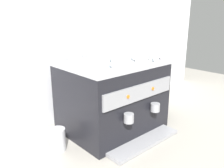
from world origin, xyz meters
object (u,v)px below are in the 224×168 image
Objects in this scene: coffee_grinder at (158,85)px; milk_pitcher at (58,140)px; ceramic_cup_1 at (105,61)px; ceramic_bowl_1 at (121,57)px; ceramic_cup_3 at (141,57)px; espresso_machine at (112,97)px; ceramic_cup_2 at (75,60)px; ceramic_cup_5 at (100,64)px; ceramic_bowl_0 at (119,54)px; ceramic_bowl_2 at (97,59)px; ceramic_cup_0 at (119,61)px; ceramic_bowl_3 at (138,56)px; ceramic_cup_4 at (154,56)px.

coffee_grinder is 3.28× the size of milk_pitcher.
ceramic_cup_1 is 1.04× the size of ceramic_bowl_1.
coffee_grinder is (0.32, 0.10, -0.27)m from ceramic_cup_3.
ceramic_cup_2 is (-0.21, 0.09, 0.26)m from espresso_machine.
milk_pitcher is (-0.20, 0.14, -0.42)m from ceramic_cup_5.
ceramic_cup_1 is (-0.12, -0.06, 0.26)m from espresso_machine.
ceramic_bowl_1 reaches higher than coffee_grinder.
ceramic_bowl_2 reaches higher than ceramic_bowl_0.
ceramic_cup_5 reaches higher than ceramic_bowl_2.
ceramic_cup_1 is 0.12m from ceramic_cup_5.
ceramic_cup_0 is 0.20m from ceramic_cup_3.
ceramic_bowl_1 is 0.12m from ceramic_bowl_3.
ceramic_cup_5 is at bearing -176.65° from ceramic_cup_3.
ceramic_bowl_0 reaches higher than espresso_machine.
ceramic_bowl_3 is at bearing -7.47° from espresso_machine.
ceramic_cup_2 and ceramic_cup_4 have the same top height.
ceramic_cup_5 reaches higher than milk_pitcher.
milk_pitcher is at bearing 167.54° from ceramic_cup_1.
ceramic_cup_2 is 0.28× the size of coffee_grinder.
ceramic_bowl_0 is 0.17m from ceramic_bowl_3.
ceramic_cup_1 is at bearing -175.69° from coffee_grinder.
ceramic_cup_2 reaches higher than coffee_grinder.
ceramic_cup_3 is at bearing 164.12° from ceramic_cup_4.
milk_pitcher is (-0.20, -0.09, -0.41)m from ceramic_cup_2.
ceramic_bowl_2 reaches higher than espresso_machine.
ceramic_cup_4 is 0.96× the size of ceramic_bowl_3.
ceramic_bowl_3 is at bearing 104.67° from ceramic_cup_4.
ceramic_cup_1 is 0.18m from ceramic_cup_2.
ceramic_bowl_0 is (0.26, 0.27, -0.02)m from ceramic_cup_0.
ceramic_cup_3 is at bearing -12.25° from milk_pitcher.
ceramic_cup_1 is 1.15× the size of ceramic_cup_4.
ceramic_bowl_1 is at bearing 2.14° from milk_pitcher.
ceramic_cup_5 is 0.92× the size of ceramic_bowl_0.
ceramic_cup_0 is 1.00× the size of ceramic_cup_1.
ceramic_cup_3 is 0.14m from ceramic_bowl_1.
ceramic_cup_1 is 1.01× the size of ceramic_bowl_2.
ceramic_cup_2 is at bearing 151.83° from ceramic_cup_4.
ceramic_cup_0 is at bearing 1.83° from ceramic_cup_5.
coffee_grinder is 0.87m from milk_pitcher.
coffee_grinder is at bearing -6.25° from ceramic_bowl_1.
milk_pitcher is at bearing -168.78° from ceramic_bowl_2.
ceramic_cup_2 is (-0.14, 0.22, -0.01)m from ceramic_cup_0.
espresso_machine is at bearing 139.66° from ceramic_cup_3.
ceramic_cup_3 is (0.13, -0.11, 0.26)m from espresso_machine.
ceramic_bowl_1 is (0.09, 0.02, 0.24)m from espresso_machine.
ceramic_cup_4 is 0.37m from coffee_grinder.
ceramic_cup_1 is at bearing -12.46° from milk_pitcher.
ceramic_cup_5 is 0.25m from ceramic_bowl_2.
coffee_grinder is (0.25, 0.01, -0.25)m from ceramic_bowl_3.
ceramic_cup_5 reaches higher than ceramic_cup_4.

